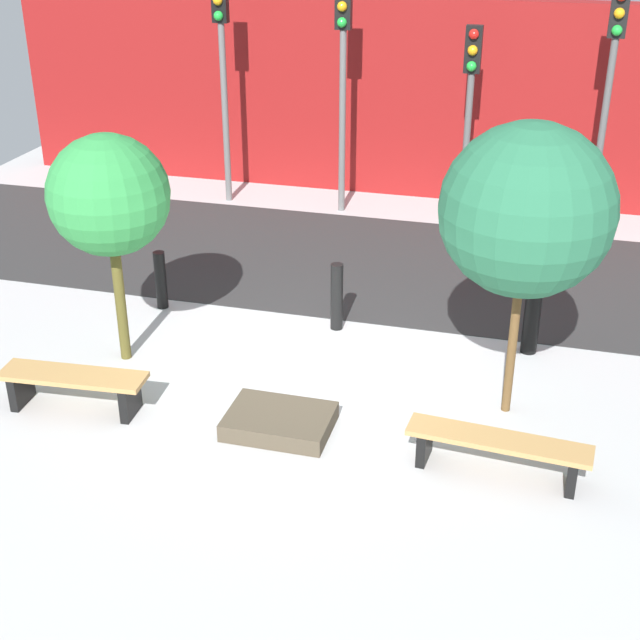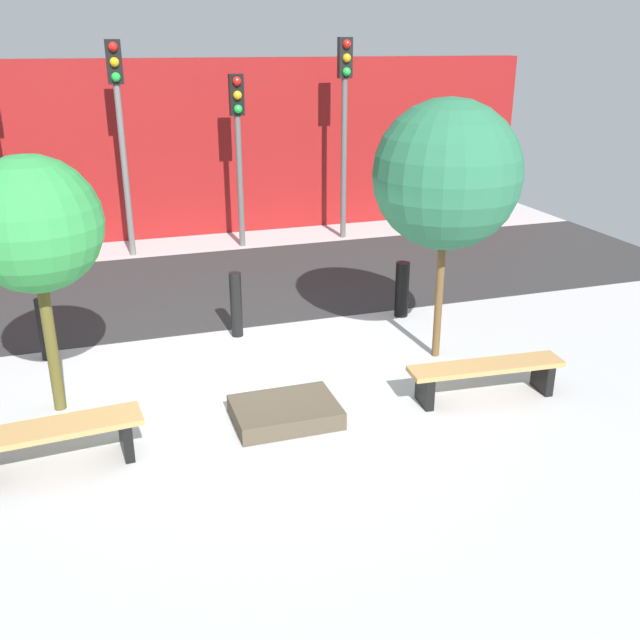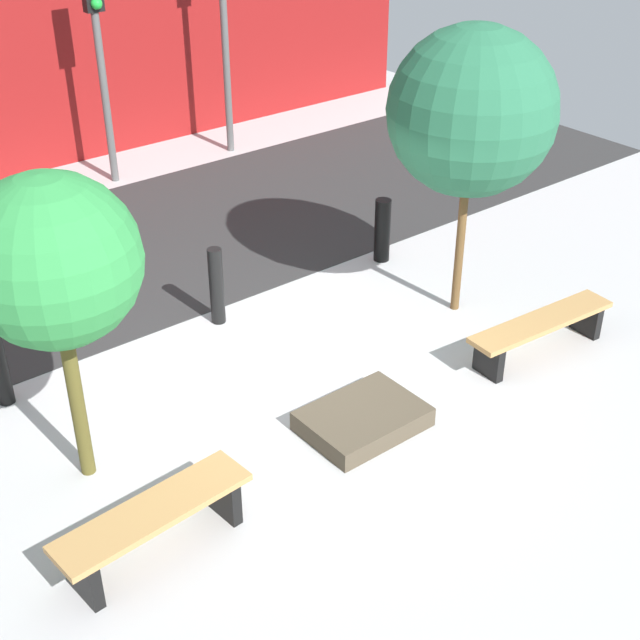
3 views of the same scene
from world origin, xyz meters
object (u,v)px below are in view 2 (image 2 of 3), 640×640
object	(u,v)px
bench_right	(486,373)
traffic_light_mid_west	(119,112)
tree_behind_left_bench	(33,226)
bollard_center	(402,289)
tree_behind_right_bench	(447,175)
planter_bed	(285,412)
bollard_far_left	(44,329)
traffic_light_mid_east	(238,130)
bench_left	(55,438)
traffic_light_east	(345,104)
bollard_left	(236,305)

from	to	relation	value
bench_right	traffic_light_mid_west	size ratio (longest dim) A/B	0.47
bench_right	tree_behind_left_bench	world-z (taller)	tree_behind_left_bench
bollard_center	bench_right	bearing A→B (deg)	-93.46
tree_behind_right_bench	bollard_center	bearing A→B (deg)	83.64
bench_right	planter_bed	distance (m)	2.46
bollard_far_left	traffic_light_mid_west	bearing A→B (deg)	72.76
planter_bed	bollard_far_left	world-z (taller)	bollard_far_left
planter_bed	traffic_light_mid_east	xyz separation A→B (m)	(1.12, 7.43, 2.28)
bench_right	traffic_light_mid_east	bearing A→B (deg)	104.16
bench_right	tree_behind_left_bench	bearing A→B (deg)	169.51
bollard_center	traffic_light_mid_west	size ratio (longest dim) A/B	0.21
bench_left	traffic_light_east	bearing A→B (deg)	48.31
tree_behind_right_bench	traffic_light_mid_west	bearing A→B (deg)	119.39
planter_bed	traffic_light_mid_west	distance (m)	7.97
bollard_left	traffic_light_mid_west	size ratio (longest dim) A/B	0.24
bench_right	traffic_light_east	bearing A→B (deg)	87.39
tree_behind_right_bench	bollard_center	distance (m)	2.55
bench_left	planter_bed	world-z (taller)	bench_left
bollard_far_left	bollard_center	bearing A→B (deg)	0.00
tree_behind_left_bench	traffic_light_east	bearing A→B (deg)	47.43
bench_right	bollard_center	xyz separation A→B (m)	(0.17, 2.83, 0.11)
bollard_far_left	bollard_left	bearing A→B (deg)	0.00
planter_bed	bollard_left	xyz separation A→B (m)	(0.00, 2.63, 0.38)
bench_right	tree_behind_right_bench	size ratio (longest dim) A/B	0.56
bollard_left	bollard_center	world-z (taller)	bollard_left
planter_bed	bollard_center	distance (m)	3.72
traffic_light_east	bollard_center	bearing A→B (deg)	-99.02
traffic_light_mid_east	tree_behind_left_bench	bearing A→B (deg)	-119.40
bollard_center	traffic_light_mid_east	world-z (taller)	traffic_light_mid_east
tree_behind_right_bench	planter_bed	bearing A→B (deg)	-155.85
bench_right	traffic_light_east	size ratio (longest dim) A/B	0.47
bollard_far_left	traffic_light_east	bearing A→B (deg)	38.69
tree_behind_left_bench	bollard_center	bearing A→B (deg)	16.91
planter_bed	bench_right	bearing A→B (deg)	-4.68
bench_left	bollard_far_left	size ratio (longest dim) A/B	2.04
traffic_light_east	bench_right	bearing A→B (deg)	-96.97
bench_left	planter_bed	bearing A→B (deg)	0.32
bench_left	tree_behind_left_bench	distance (m)	2.27
planter_bed	traffic_light_mid_west	xyz separation A→B (m)	(-1.12, 7.43, 2.68)
traffic_light_mid_west	traffic_light_east	xyz separation A→B (m)	(4.50, 0.00, 0.03)
bench_right	planter_bed	world-z (taller)	bench_right
traffic_light_east	traffic_light_mid_east	bearing A→B (deg)	-179.96
tree_behind_right_bench	traffic_light_mid_east	size ratio (longest dim) A/B	0.99
planter_bed	tree_behind_right_bench	size ratio (longest dim) A/B	0.34
bench_left	traffic_light_east	distance (m)	9.90
bench_right	tree_behind_left_bench	xyz separation A→B (m)	(-4.88, 1.29, 1.88)
traffic_light_mid_west	traffic_light_mid_east	bearing A→B (deg)	-0.03
bench_left	bollard_far_left	world-z (taller)	bollard_far_left
tree_behind_right_bench	bollard_left	bearing A→B (deg)	147.82
tree_behind_right_bench	bench_left	bearing A→B (deg)	-165.15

